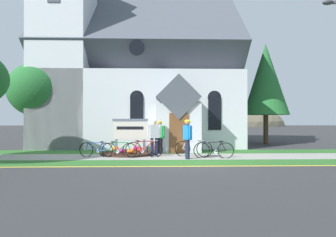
# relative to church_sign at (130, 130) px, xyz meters

# --- Properties ---
(ground) EXTENTS (140.00, 140.00, 0.00)m
(ground) POSITION_rel_church_sign_xyz_m (2.85, 0.74, -1.19)
(ground) COLOR #333335
(sidewalk_slab) EXTENTS (32.00, 2.03, 0.01)m
(sidewalk_slab) POSITION_rel_church_sign_xyz_m (0.23, -1.56, -1.18)
(sidewalk_slab) COLOR #99968E
(sidewalk_slab) RESTS_ON ground
(grass_verge) EXTENTS (32.00, 1.45, 0.01)m
(grass_verge) POSITION_rel_church_sign_xyz_m (0.23, -3.30, -1.18)
(grass_verge) COLOR #2D6628
(grass_verge) RESTS_ON ground
(church_lawn) EXTENTS (24.00, 1.84, 0.01)m
(church_lawn) POSITION_rel_church_sign_xyz_m (0.23, 0.38, -1.18)
(church_lawn) COLOR #2D6628
(church_lawn) RESTS_ON ground
(curb_paint_stripe) EXTENTS (28.00, 0.16, 0.01)m
(curb_paint_stripe) POSITION_rel_church_sign_xyz_m (0.23, -4.17, -1.18)
(curb_paint_stripe) COLOR yellow
(curb_paint_stripe) RESTS_ON ground
(church_building) EXTENTS (13.43, 11.52, 13.62)m
(church_building) POSITION_rel_church_sign_xyz_m (-0.28, 5.74, 3.57)
(church_building) COLOR silver
(church_building) RESTS_ON ground
(church_sign) EXTENTS (1.91, 0.26, 1.80)m
(church_sign) POSITION_rel_church_sign_xyz_m (0.00, 0.00, 0.00)
(church_sign) COLOR slate
(church_sign) RESTS_ON ground
(flower_bed) EXTENTS (2.72, 2.72, 0.34)m
(flower_bed) POSITION_rel_church_sign_xyz_m (-0.00, -0.54, -1.11)
(flower_bed) COLOR #382319
(flower_bed) RESTS_ON ground
(bicycle_red) EXTENTS (1.76, 0.35, 0.82)m
(bicycle_red) POSITION_rel_church_sign_xyz_m (3.16, -1.57, -0.80)
(bicycle_red) COLOR black
(bicycle_red) RESTS_ON ground
(bicycle_blue) EXTENTS (1.72, 0.36, 0.82)m
(bicycle_blue) POSITION_rel_church_sign_xyz_m (0.85, -1.83, -0.80)
(bicycle_blue) COLOR black
(bicycle_blue) RESTS_ON ground
(bicycle_black) EXTENTS (1.67, 0.31, 0.76)m
(bicycle_black) POSITION_rel_church_sign_xyz_m (-0.30, -1.78, -0.83)
(bicycle_black) COLOR black
(bicycle_black) RESTS_ON ground
(bicycle_silver) EXTENTS (1.65, 0.40, 0.76)m
(bicycle_silver) POSITION_rel_church_sign_xyz_m (-1.40, -1.60, -0.83)
(bicycle_silver) COLOR black
(bicycle_silver) RESTS_ON ground
(bicycle_orange) EXTENTS (1.81, 0.27, 0.81)m
(bicycle_orange) POSITION_rel_church_sign_xyz_m (4.02, -2.13, -0.81)
(bicycle_orange) COLOR black
(bicycle_orange) RESTS_ON ground
(cyclist_in_white_jersey) EXTENTS (0.66, 0.40, 1.75)m
(cyclist_in_white_jersey) POSITION_rel_church_sign_xyz_m (1.30, -1.34, -0.15)
(cyclist_in_white_jersey) COLOR #191E38
(cyclist_in_white_jersey) RESTS_ON ground
(cyclist_in_green_jersey) EXTENTS (0.50, 0.59, 1.69)m
(cyclist_in_green_jersey) POSITION_rel_church_sign_xyz_m (1.56, -0.57, -0.20)
(cyclist_in_green_jersey) COLOR black
(cyclist_in_green_jersey) RESTS_ON ground
(cyclist_in_blue_jersey) EXTENTS (0.36, 0.71, 1.75)m
(cyclist_in_blue_jersey) POSITION_rel_church_sign_xyz_m (2.80, -2.39, -0.15)
(cyclist_in_blue_jersey) COLOR #191E38
(cyclist_in_blue_jersey) RESTS_ON ground
(roadside_conifer) EXTENTS (3.22, 3.22, 7.28)m
(roadside_conifer) POSITION_rel_church_sign_xyz_m (9.24, 4.92, 3.49)
(roadside_conifer) COLOR #4C3823
(roadside_conifer) RESTS_ON ground
(yard_deciduous_tree) EXTENTS (3.66, 3.66, 5.29)m
(yard_deciduous_tree) POSITION_rel_church_sign_xyz_m (-5.93, 2.57, 2.41)
(yard_deciduous_tree) COLOR #4C3823
(yard_deciduous_tree) RESTS_ON ground
(distant_hill) EXTENTS (72.35, 46.38, 19.74)m
(distant_hill) POSITION_rel_church_sign_xyz_m (2.45, 67.12, -1.19)
(distant_hill) COLOR #847A5B
(distant_hill) RESTS_ON ground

